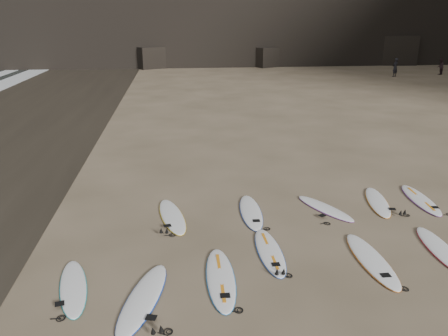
% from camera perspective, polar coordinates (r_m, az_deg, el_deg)
% --- Properties ---
extents(ground, '(240.00, 240.00, 0.00)m').
position_cam_1_polar(ground, '(11.52, 10.56, -11.59)').
color(ground, '#897559').
rests_on(ground, ground).
extents(surfboard_0, '(1.36, 2.79, 0.10)m').
position_cam_1_polar(surfboard_0, '(10.04, -10.52, -16.34)').
color(surfboard_0, white).
rests_on(surfboard_0, ground).
extents(surfboard_1, '(0.71, 2.71, 0.10)m').
position_cam_1_polar(surfboard_1, '(10.53, -0.45, -14.13)').
color(surfboard_1, white).
rests_on(surfboard_1, ground).
extents(surfboard_2, '(0.61, 2.52, 0.09)m').
position_cam_1_polar(surfboard_2, '(11.64, 5.99, -10.75)').
color(surfboard_2, white).
rests_on(surfboard_2, ground).
extents(surfboard_3, '(0.68, 2.76, 0.10)m').
position_cam_1_polar(surfboard_3, '(11.81, 18.72, -11.25)').
color(surfboard_3, white).
rests_on(surfboard_3, ground).
extents(surfboard_4, '(0.87, 2.60, 0.09)m').
position_cam_1_polar(surfboard_4, '(13.00, 26.43, -9.45)').
color(surfboard_4, white).
rests_on(surfboard_4, ground).
extents(surfboard_5, '(1.11, 2.71, 0.09)m').
position_cam_1_polar(surfboard_5, '(13.56, -6.80, -6.22)').
color(surfboard_5, white).
rests_on(surfboard_5, ground).
extents(surfboard_6, '(0.75, 2.65, 0.09)m').
position_cam_1_polar(surfboard_6, '(13.78, 3.53, -5.69)').
color(surfboard_6, white).
rests_on(surfboard_6, ground).
extents(surfboard_7, '(1.56, 2.38, 0.09)m').
position_cam_1_polar(surfboard_7, '(14.37, 13.04, -5.11)').
color(surfboard_7, white).
rests_on(surfboard_7, ground).
extents(surfboard_8, '(1.17, 2.61, 0.09)m').
position_cam_1_polar(surfboard_8, '(15.34, 19.42, -4.15)').
color(surfboard_8, white).
rests_on(surfboard_8, ground).
extents(surfboard_9, '(0.86, 2.69, 0.10)m').
position_cam_1_polar(surfboard_9, '(16.04, 24.28, -3.76)').
color(surfboard_9, white).
rests_on(surfboard_9, ground).
extents(surfboard_11, '(1.07, 2.44, 0.09)m').
position_cam_1_polar(surfboard_11, '(10.79, -19.10, -14.46)').
color(surfboard_11, white).
rests_on(surfboard_11, ground).
extents(person_a, '(0.81, 0.73, 1.87)m').
position_cam_1_polar(person_a, '(49.05, 21.45, 12.14)').
color(person_a, black).
rests_on(person_a, ground).
extents(person_b, '(1.05, 1.02, 1.71)m').
position_cam_1_polar(person_b, '(52.58, 26.40, 11.79)').
color(person_b, black).
rests_on(person_b, ground).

